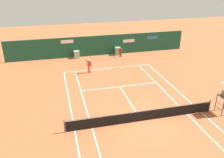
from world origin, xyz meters
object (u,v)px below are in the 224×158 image
at_px(ball_kid_centre_post, 121,52).
at_px(tennis_ball_mid_court, 125,95).
at_px(tennis_ball_near_service_line, 111,75).
at_px(tennis_ball_by_sideline, 114,102).
at_px(player_on_baseline, 89,65).

height_order(ball_kid_centre_post, tennis_ball_mid_court, ball_kid_centre_post).
bearing_deg(tennis_ball_near_service_line, tennis_ball_by_sideline, -101.05).
height_order(tennis_ball_by_sideline, tennis_ball_near_service_line, same).
bearing_deg(player_on_baseline, ball_kid_centre_post, -124.77).
height_order(player_on_baseline, ball_kid_centre_post, player_on_baseline).
distance_m(player_on_baseline, tennis_ball_near_service_line, 2.78).
bearing_deg(player_on_baseline, tennis_ball_mid_court, 123.83).
bearing_deg(ball_kid_centre_post, tennis_ball_by_sideline, 76.50).
relative_size(player_on_baseline, tennis_ball_near_service_line, 27.30).
bearing_deg(ball_kid_centre_post, tennis_ball_near_service_line, 69.27).
xyz_separation_m(ball_kid_centre_post, tennis_ball_by_sideline, (-4.07, -12.09, -0.72)).
bearing_deg(tennis_ball_by_sideline, ball_kid_centre_post, 71.39).
bearing_deg(ball_kid_centre_post, tennis_ball_mid_court, 81.25).
bearing_deg(tennis_ball_mid_court, tennis_ball_near_service_line, 91.61).
xyz_separation_m(ball_kid_centre_post, tennis_ball_mid_court, (-2.72, -11.02, -0.72)).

